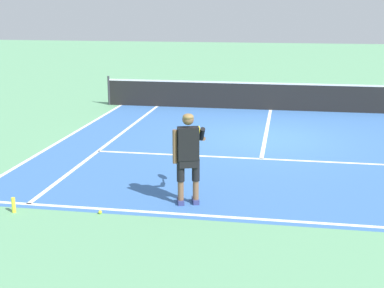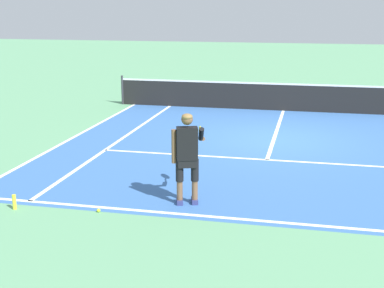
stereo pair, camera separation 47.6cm
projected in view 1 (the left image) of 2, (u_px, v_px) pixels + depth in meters
name	position (u px, v px, depth m)	size (l,w,h in m)	color
ground_plane	(265.00, 138.00, 15.05)	(80.00, 80.00, 0.00)	#609E70
court_inner_surface	(264.00, 146.00, 14.26)	(10.98, 10.63, 0.00)	#3866A8
line_baseline	(250.00, 219.00, 9.38)	(10.98, 0.10, 0.01)	white
line_service	(261.00, 159.00, 13.03)	(8.23, 0.10, 0.01)	white
line_centre_service	(267.00, 130.00, 16.08)	(0.10, 6.40, 0.01)	white
line_singles_left	(114.00, 139.00, 14.95)	(0.10, 10.23, 0.01)	white
line_doubles_left	(67.00, 137.00, 15.18)	(0.10, 10.23, 0.01)	white
tennis_net	(271.00, 96.00, 19.01)	(11.96, 0.08, 1.07)	#333338
tennis_player	(188.00, 152.00, 9.86)	(0.58, 1.22, 1.71)	navy
tennis_ball_near_feet	(100.00, 212.00, 9.59)	(0.07, 0.07, 0.07)	#CCE02D
water_bottle	(14.00, 205.00, 9.63)	(0.07, 0.07, 0.28)	yellow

